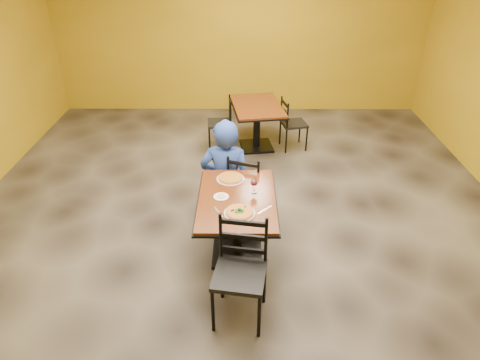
{
  "coord_description": "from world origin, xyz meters",
  "views": [
    {
      "loc": [
        0.05,
        -4.22,
        3.17
      ],
      "look_at": [
        0.03,
        -0.3,
        0.85
      ],
      "focal_mm": 31.8,
      "sensor_mm": 36.0,
      "label": 1
    }
  ],
  "objects_px": {
    "chair_second_left": "(220,123)",
    "wine_glass": "(254,185)",
    "table_second": "(257,116)",
    "side_plate": "(221,197)",
    "chair_main_near": "(240,276)",
    "chair_main_far": "(247,184)",
    "plate_far": "(230,179)",
    "pizza_far": "(230,178)",
    "chair_second_right": "(294,124)",
    "plate_main": "(240,213)",
    "pizza_main": "(240,212)",
    "diner": "(226,169)",
    "table_main": "(237,213)"
  },
  "relations": [
    {
      "from": "chair_main_near",
      "to": "pizza_main",
      "type": "bearing_deg",
      "value": 99.12
    },
    {
      "from": "chair_main_far",
      "to": "diner",
      "type": "distance_m",
      "value": 0.33
    },
    {
      "from": "pizza_far",
      "to": "wine_glass",
      "type": "height_order",
      "value": "wine_glass"
    },
    {
      "from": "plate_main",
      "to": "pizza_far",
      "type": "xyz_separation_m",
      "value": [
        -0.11,
        0.67,
        0.02
      ]
    },
    {
      "from": "diner",
      "to": "pizza_main",
      "type": "height_order",
      "value": "diner"
    },
    {
      "from": "chair_second_left",
      "to": "pizza_main",
      "type": "height_order",
      "value": "chair_second_left"
    },
    {
      "from": "pizza_far",
      "to": "wine_glass",
      "type": "relative_size",
      "value": 1.56
    },
    {
      "from": "table_main",
      "to": "wine_glass",
      "type": "distance_m",
      "value": 0.35
    },
    {
      "from": "table_main",
      "to": "side_plate",
      "type": "bearing_deg",
      "value": 175.11
    },
    {
      "from": "diner",
      "to": "table_main",
      "type": "bearing_deg",
      "value": 106.55
    },
    {
      "from": "diner",
      "to": "side_plate",
      "type": "bearing_deg",
      "value": 94.6
    },
    {
      "from": "pizza_far",
      "to": "side_plate",
      "type": "distance_m",
      "value": 0.38
    },
    {
      "from": "plate_main",
      "to": "side_plate",
      "type": "distance_m",
      "value": 0.36
    },
    {
      "from": "chair_second_left",
      "to": "side_plate",
      "type": "bearing_deg",
      "value": -1.22
    },
    {
      "from": "pizza_main",
      "to": "pizza_far",
      "type": "xyz_separation_m",
      "value": [
        -0.11,
        0.67,
        0.0
      ]
    },
    {
      "from": "diner",
      "to": "plate_far",
      "type": "relative_size",
      "value": 4.18
    },
    {
      "from": "plate_main",
      "to": "pizza_main",
      "type": "relative_size",
      "value": 1.09
    },
    {
      "from": "plate_far",
      "to": "wine_glass",
      "type": "distance_m",
      "value": 0.39
    },
    {
      "from": "chair_main_far",
      "to": "table_main",
      "type": "bearing_deg",
      "value": 97.76
    },
    {
      "from": "chair_second_right",
      "to": "pizza_far",
      "type": "distance_m",
      "value": 2.56
    },
    {
      "from": "table_second",
      "to": "wine_glass",
      "type": "bearing_deg",
      "value": -92.41
    },
    {
      "from": "chair_second_left",
      "to": "diner",
      "type": "xyz_separation_m",
      "value": [
        0.17,
        -1.93,
        0.22
      ]
    },
    {
      "from": "plate_main",
      "to": "wine_glass",
      "type": "bearing_deg",
      "value": 69.19
    },
    {
      "from": "table_second",
      "to": "plate_main",
      "type": "height_order",
      "value": "plate_main"
    },
    {
      "from": "chair_second_left",
      "to": "plate_far",
      "type": "distance_m",
      "value": 2.38
    },
    {
      "from": "pizza_main",
      "to": "plate_far",
      "type": "xyz_separation_m",
      "value": [
        -0.11,
        0.67,
        -0.02
      ]
    },
    {
      "from": "table_second",
      "to": "pizza_main",
      "type": "relative_size",
      "value": 4.43
    },
    {
      "from": "chair_second_right",
      "to": "table_main",
      "type": "bearing_deg",
      "value": 149.52
    },
    {
      "from": "table_second",
      "to": "side_plate",
      "type": "height_order",
      "value": "side_plate"
    },
    {
      "from": "chair_second_left",
      "to": "wine_glass",
      "type": "height_order",
      "value": "wine_glass"
    },
    {
      "from": "chair_main_near",
      "to": "chair_second_left",
      "type": "distance_m",
      "value": 3.64
    },
    {
      "from": "plate_main",
      "to": "pizza_main",
      "type": "bearing_deg",
      "value": 0.0
    },
    {
      "from": "chair_main_far",
      "to": "table_second",
      "type": "bearing_deg",
      "value": -78.9
    },
    {
      "from": "table_main",
      "to": "chair_second_left",
      "type": "height_order",
      "value": "chair_second_left"
    },
    {
      "from": "chair_main_far",
      "to": "plate_main",
      "type": "bearing_deg",
      "value": 101.56
    },
    {
      "from": "table_second",
      "to": "pizza_main",
      "type": "xyz_separation_m",
      "value": [
        -0.26,
        -3.01,
        0.22
      ]
    },
    {
      "from": "chair_main_near",
      "to": "chair_second_right",
      "type": "relative_size",
      "value": 1.19
    },
    {
      "from": "chair_main_near",
      "to": "diner",
      "type": "height_order",
      "value": "diner"
    },
    {
      "from": "table_second",
      "to": "side_plate",
      "type": "xyz_separation_m",
      "value": [
        -0.46,
        -2.71,
        0.2
      ]
    },
    {
      "from": "chair_main_far",
      "to": "pizza_far",
      "type": "relative_size",
      "value": 3.21
    },
    {
      "from": "chair_main_far",
      "to": "pizza_main",
      "type": "relative_size",
      "value": 3.16
    },
    {
      "from": "chair_second_left",
      "to": "wine_glass",
      "type": "distance_m",
      "value": 2.69
    },
    {
      "from": "chair_second_left",
      "to": "chair_second_right",
      "type": "height_order",
      "value": "chair_second_left"
    },
    {
      "from": "chair_second_left",
      "to": "chair_main_near",
      "type": "bearing_deg",
      "value": 1.11
    },
    {
      "from": "chair_main_far",
      "to": "plate_far",
      "type": "relative_size",
      "value": 2.9
    },
    {
      "from": "chair_second_left",
      "to": "plate_main",
      "type": "bearing_deg",
      "value": 2.17
    },
    {
      "from": "chair_main_far",
      "to": "diner",
      "type": "xyz_separation_m",
      "value": [
        -0.26,
        0.02,
        0.2
      ]
    },
    {
      "from": "chair_second_right",
      "to": "plate_main",
      "type": "bearing_deg",
      "value": 151.64
    },
    {
      "from": "side_plate",
      "to": "plate_main",
      "type": "bearing_deg",
      "value": -56.53
    },
    {
      "from": "chair_main_far",
      "to": "pizza_main",
      "type": "height_order",
      "value": "chair_main_far"
    }
  ]
}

